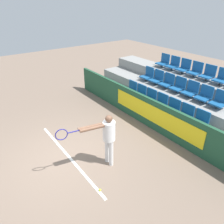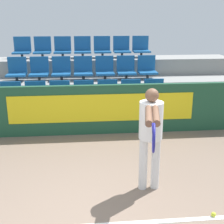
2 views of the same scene
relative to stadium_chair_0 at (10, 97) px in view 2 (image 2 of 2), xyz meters
The scene contains 27 objects.
barrier_wall 1.92m from the stadium_chair_0, 21.96° to the right, with size 9.22×0.14×1.14m.
bleacher_tier_front 1.84m from the stadium_chair_0, ahead, with size 8.82×1.00×0.46m.
bleacher_tier_middle 1.98m from the stadium_chair_0, 26.07° to the left, with size 8.82×1.00×0.93m.
bleacher_tier_back 2.56m from the stadium_chair_0, 46.53° to the left, with size 8.82×1.00×1.39m.
stadium_chair_0 is the anchor object (origin of this frame).
stadium_chair_1 0.59m from the stadium_chair_0, ahead, with size 0.49×0.46×0.62m.
stadium_chair_2 1.18m from the stadium_chair_0, ahead, with size 0.49×0.46×0.62m.
stadium_chair_3 1.76m from the stadium_chair_0, ahead, with size 0.49×0.46×0.62m.
stadium_chair_4 2.35m from the stadium_chair_0, ahead, with size 0.49×0.46×0.62m.
stadium_chair_5 2.94m from the stadium_chair_0, ahead, with size 0.49×0.46×0.62m.
stadium_chair_6 3.53m from the stadium_chair_0, ahead, with size 0.49×0.46×0.62m.
stadium_chair_7 1.10m from the stadium_chair_0, 90.00° to the left, with size 0.49×0.46×0.62m.
stadium_chair_8 1.25m from the stadium_chair_0, 59.50° to the left, with size 0.49×0.46×0.62m.
stadium_chair_9 1.61m from the stadium_chair_0, 40.32° to the left, with size 0.49×0.46×0.62m.
stadium_chair_10 2.08m from the stadium_chair_0, 29.50° to the left, with size 0.49×0.46×0.62m.
stadium_chair_11 2.60m from the stadium_chair_0, 22.99° to the left, with size 0.49×0.46×0.62m.
stadium_chair_12 3.14m from the stadium_chair_0, 18.75° to the left, with size 0.49×0.46×0.62m.
stadium_chair_13 3.69m from the stadium_chair_0, 15.80° to the left, with size 0.49×0.46×0.62m.
stadium_chair_14 2.20m from the stadium_chair_0, 90.00° to the left, with size 0.49×0.46×0.62m.
stadium_chair_15 2.28m from the stadium_chair_0, 73.59° to the left, with size 0.49×0.46×0.62m.
stadium_chair_16 2.49m from the stadium_chair_0, 59.50° to the left, with size 0.49×0.46×0.62m.
stadium_chair_17 2.82m from the stadium_chair_0, 48.53° to the left, with size 0.49×0.46×0.62m.
stadium_chair_18 3.22m from the stadium_chair_0, 40.32° to the left, with size 0.49×0.46×0.62m.
stadium_chair_19 3.67m from the stadium_chair_0, 34.18° to the left, with size 0.49×0.46×0.62m.
stadium_chair_20 4.16m from the stadium_chair_0, 29.50° to the left, with size 0.49×0.46×0.62m.
tennis_player 4.24m from the stadium_chair_0, 50.01° to the right, with size 0.48×1.60×1.61m.
tennis_ball 5.32m from the stadium_chair_0, 48.99° to the right, with size 0.07×0.07×0.07m.
Camera 2 is at (-0.02, -3.32, 2.63)m, focal length 50.00 mm.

